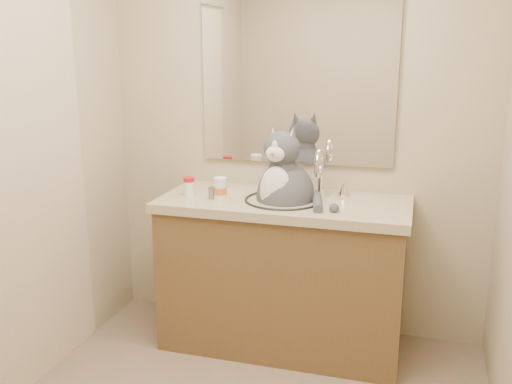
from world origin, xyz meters
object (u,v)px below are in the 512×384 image
(cat, at_px, (285,192))
(pill_bottle_orange, at_px, (220,189))
(grey_canister, at_px, (212,193))
(pill_bottle_redcap, at_px, (189,186))

(cat, relative_size, pill_bottle_orange, 5.25)
(pill_bottle_orange, height_order, grey_canister, pill_bottle_orange)
(grey_canister, bearing_deg, cat, 13.14)
(cat, distance_m, grey_canister, 0.39)
(pill_bottle_orange, distance_m, grey_canister, 0.05)
(cat, height_order, pill_bottle_orange, cat)
(pill_bottle_redcap, relative_size, pill_bottle_orange, 0.87)
(pill_bottle_orange, bearing_deg, cat, 14.97)
(cat, bearing_deg, pill_bottle_orange, -151.56)
(cat, height_order, pill_bottle_redcap, cat)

